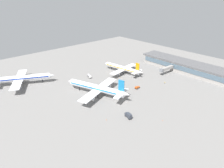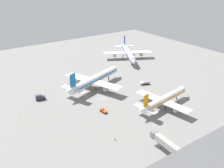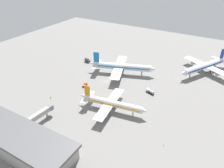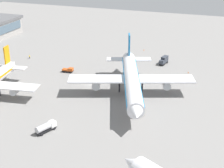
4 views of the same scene
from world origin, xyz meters
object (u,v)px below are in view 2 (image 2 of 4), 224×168
at_px(pushback_tractor, 103,111).
at_px(ground_crew_worker, 115,138).
at_px(fuel_truck, 145,83).
at_px(airplane_taxiing, 94,80).
at_px(safety_cone_mid_apron, 20,117).
at_px(safety_cone_near_gate, 45,90).
at_px(catering_truck, 40,97).
at_px(airplane_distant, 164,99).
at_px(airplane_at_gate, 128,52).
at_px(safety_cone_far_side, 221,98).

relative_size(pushback_tractor, ground_crew_worker, 2.73).
distance_m(fuel_truck, ground_crew_worker, 66.75).
bearing_deg(airplane_taxiing, fuel_truck, -46.25).
xyz_separation_m(pushback_tractor, ground_crew_worker, (-9.74, -24.38, -0.12)).
bearing_deg(fuel_truck, safety_cone_mid_apron, 17.61).
bearing_deg(safety_cone_mid_apron, safety_cone_near_gate, 46.40).
relative_size(fuel_truck, pushback_tractor, 1.44).
bearing_deg(catering_truck, pushback_tractor, -43.92).
xyz_separation_m(airplane_distant, fuel_truck, (12.80, 29.92, -3.51)).
distance_m(airplane_at_gate, airplane_distant, 89.39).
height_order(airplane_distant, fuel_truck, airplane_distant).
bearing_deg(airplane_at_gate, fuel_truck, 1.55).
bearing_deg(airplane_distant, fuel_truck, 58.30).
bearing_deg(catering_truck, airplane_taxiing, 6.24).
height_order(airplane_taxiing, ground_crew_worker, airplane_taxiing).
relative_size(airplane_taxiing, safety_cone_near_gate, 87.27).
height_order(pushback_tractor, safety_cone_mid_apron, pushback_tractor).
xyz_separation_m(fuel_truck, safety_cone_mid_apron, (-83.22, 6.21, -1.09)).
height_order(safety_cone_near_gate, safety_cone_far_side, same).
relative_size(airplane_at_gate, safety_cone_near_gate, 81.24).
bearing_deg(catering_truck, ground_crew_worker, -64.96).
bearing_deg(safety_cone_near_gate, airplane_taxiing, -28.49).
height_order(airplane_distant, safety_cone_mid_apron, airplane_distant).
bearing_deg(pushback_tractor, safety_cone_near_gate, 13.02).
bearing_deg(airplane_at_gate, catering_truck, -43.03).
distance_m(airplane_taxiing, safety_cone_near_gate, 32.92).
xyz_separation_m(catering_truck, safety_cone_far_side, (91.50, -61.52, -1.40)).
distance_m(airplane_taxiing, safety_cone_mid_apron, 53.19).
height_order(airplane_taxiing, safety_cone_mid_apron, airplane_taxiing).
height_order(catering_truck, ground_crew_worker, catering_truck).
xyz_separation_m(catering_truck, ground_crew_worker, (13.19, -58.77, -0.85)).
height_order(airplane_distant, catering_truck, airplane_distant).
bearing_deg(safety_cone_near_gate, pushback_tractor, -71.35).
height_order(pushback_tractor, ground_crew_worker, pushback_tractor).
relative_size(airplane_distant, fuel_truck, 6.74).
bearing_deg(airplane_taxiing, safety_cone_mid_apron, 170.31).
xyz_separation_m(airplane_taxiing, pushback_tractor, (-12.98, -30.52, -5.03)).
height_order(pushback_tractor, safety_cone_far_side, pushback_tractor).
xyz_separation_m(catering_truck, safety_cone_near_gate, (7.41, 11.60, -1.40)).
distance_m(airplane_taxiing, airplane_distant, 49.00).
bearing_deg(pushback_tractor, safety_cone_far_side, -117.21).
distance_m(pushback_tractor, ground_crew_worker, 26.26).
relative_size(airplane_distant, ground_crew_worker, 26.46).
distance_m(catering_truck, safety_cone_far_side, 110.27).
xyz_separation_m(pushback_tractor, safety_cone_near_gate, (-15.52, 45.99, -0.67)).
relative_size(airplane_distant, safety_cone_near_gate, 73.65).
height_order(airplane_taxiing, pushback_tractor, airplane_taxiing).
bearing_deg(airplane_at_gate, ground_crew_worker, -13.14).
bearing_deg(safety_cone_near_gate, ground_crew_worker, -85.30).
bearing_deg(fuel_truck, ground_crew_worker, 58.06).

